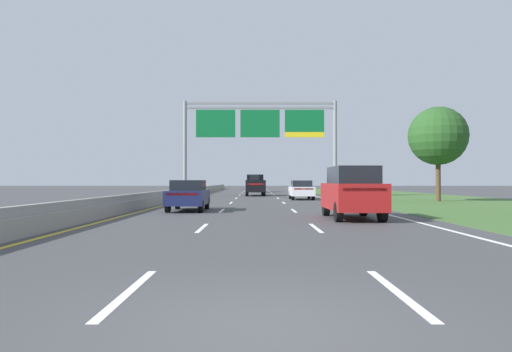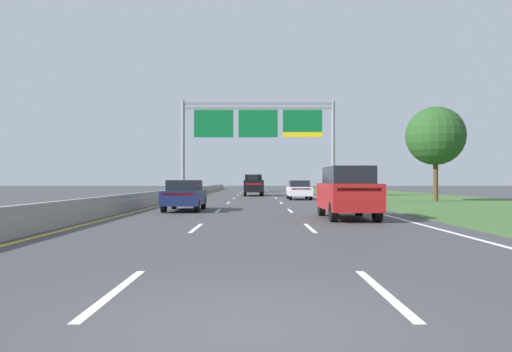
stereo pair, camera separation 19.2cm
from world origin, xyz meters
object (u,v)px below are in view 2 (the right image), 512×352
at_px(car_white_right_lane_sedan, 300,190).
at_px(car_silver_centre_lane_suv, 257,184).
at_px(car_navy_left_lane_sedan, 185,195).
at_px(roadside_tree_mid, 436,136).
at_px(car_red_right_lane_suv, 348,192).
at_px(overhead_sign_gantry, 259,128).
at_px(pickup_truck_black, 254,185).

height_order(car_white_right_lane_sedan, car_silver_centre_lane_suv, car_silver_centre_lane_suv).
xyz_separation_m(car_navy_left_lane_sedan, roadside_tree_mid, (17.13, 11.21, 4.08)).
bearing_deg(roadside_tree_mid, car_red_right_lane_suv, -120.69).
distance_m(overhead_sign_gantry, car_white_right_lane_sedan, 9.92).
height_order(car_navy_left_lane_sedan, car_red_right_lane_suv, car_red_right_lane_suv).
bearing_deg(car_silver_centre_lane_suv, car_white_right_lane_sedan, -171.36).
bearing_deg(car_red_right_lane_suv, pickup_truck_black, 7.40).
distance_m(overhead_sign_gantry, car_red_right_lane_suv, 28.11).
xyz_separation_m(car_white_right_lane_sedan, car_silver_centre_lane_suv, (-3.55, 26.49, 0.28)).
bearing_deg(roadside_tree_mid, overhead_sign_gantry, 140.56).
relative_size(car_navy_left_lane_sedan, car_silver_centre_lane_suv, 0.93).
distance_m(car_silver_centre_lane_suv, roadside_tree_mid, 33.21).
xyz_separation_m(pickup_truck_black, car_silver_centre_lane_suv, (0.28, 16.08, 0.02)).
relative_size(car_white_right_lane_sedan, roadside_tree_mid, 0.62).
xyz_separation_m(car_white_right_lane_sedan, car_red_right_lane_suv, (0.17, -20.05, 0.28)).
bearing_deg(pickup_truck_black, car_red_right_lane_suv, -173.82).
bearing_deg(pickup_truck_black, car_navy_left_lane_sedan, 171.07).
xyz_separation_m(car_navy_left_lane_sedan, car_white_right_lane_sedan, (7.21, 14.84, 0.00)).
bearing_deg(car_navy_left_lane_sedan, overhead_sign_gantry, -10.18).
xyz_separation_m(overhead_sign_gantry, car_red_right_lane_suv, (3.51, -27.32, -5.58)).
height_order(pickup_truck_black, car_white_right_lane_sedan, pickup_truck_black).
bearing_deg(car_navy_left_lane_sedan, roadside_tree_mid, -57.03).
distance_m(pickup_truck_black, car_silver_centre_lane_suv, 16.08).
xyz_separation_m(car_navy_left_lane_sedan, car_silver_centre_lane_suv, (3.66, 41.33, 0.28)).
bearing_deg(car_red_right_lane_suv, car_silver_centre_lane_suv, 4.49).
xyz_separation_m(car_red_right_lane_suv, car_silver_centre_lane_suv, (-3.72, 46.54, 0.00)).
bearing_deg(pickup_truck_black, overhead_sign_gantry, -172.44).
bearing_deg(car_white_right_lane_sedan, car_red_right_lane_suv, -179.46).
bearing_deg(car_navy_left_lane_sedan, car_red_right_lane_suv, -125.46).
height_order(overhead_sign_gantry, pickup_truck_black, overhead_sign_gantry).
height_order(pickup_truck_black, roadside_tree_mid, roadside_tree_mid).
xyz_separation_m(pickup_truck_black, car_red_right_lane_suv, (3.99, -30.46, 0.02)).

